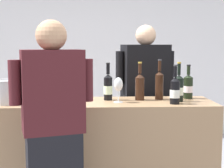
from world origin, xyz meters
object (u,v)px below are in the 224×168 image
person_server (145,110)px  wine_bottle_0 (188,86)px  wine_bottle_5 (159,84)px  ice_bucket (6,92)px  wine_bottle_1 (108,87)px  wine_bottle_4 (140,86)px  wine_bottle_2 (179,88)px  wine_glass (118,85)px  wine_bottle_3 (175,90)px  person_guest (54,145)px

person_server → wine_bottle_0: bearing=-51.5°
wine_bottle_5 → ice_bucket: size_ratio=1.72×
wine_bottle_1 → wine_bottle_4: wine_bottle_4 is taller
ice_bucket → wine_bottle_4: bearing=7.4°
person_server → wine_bottle_4: bearing=-103.7°
wine_bottle_2 → wine_bottle_1: bearing=170.4°
wine_glass → wine_bottle_4: bearing=30.0°
wine_bottle_3 → wine_bottle_4: size_ratio=0.96×
wine_bottle_0 → wine_bottle_4: size_ratio=0.91×
wine_bottle_1 → wine_bottle_2: bearing=-9.6°
person_server → wine_bottle_5: bearing=-82.3°
wine_bottle_1 → wine_bottle_3: 0.58m
wine_bottle_0 → ice_bucket: 1.57m
wine_bottle_5 → person_guest: (-0.85, -0.67, -0.33)m
wine_bottle_3 → wine_glass: 0.47m
person_guest → wine_glass: bearing=48.0°
ice_bucket → wine_bottle_1: bearing=10.8°
wine_bottle_2 → wine_glass: (-0.51, -0.03, 0.03)m
wine_bottle_0 → person_guest: (-1.11, -0.70, -0.31)m
wine_bottle_0 → person_server: person_server is taller
ice_bucket → wine_bottle_0: bearing=7.7°
wine_bottle_2 → person_server: (-0.20, 0.56, -0.30)m
wine_bottle_3 → wine_bottle_4: (-0.26, 0.20, 0.02)m
wine_bottle_3 → wine_bottle_5: (-0.08, 0.23, 0.03)m
wine_bottle_0 → wine_bottle_2: (-0.12, -0.15, 0.01)m
wine_bottle_3 → ice_bucket: bearing=177.6°
wine_bottle_5 → person_server: 0.55m
wine_bottle_4 → ice_bucket: wine_bottle_4 is taller
wine_bottle_1 → person_server: bearing=49.6°
wine_bottle_4 → wine_glass: 0.22m
wine_bottle_3 → wine_glass: wine_bottle_3 is taller
wine_bottle_1 → ice_bucket: wine_bottle_1 is taller
wine_bottle_1 → person_server: person_server is taller
wine_bottle_3 → wine_glass: (-0.46, 0.09, 0.03)m
wine_glass → person_guest: (-0.47, -0.53, -0.34)m
wine_bottle_0 → wine_bottle_1: wine_bottle_1 is taller
wine_bottle_4 → wine_glass: bearing=-150.0°
person_guest → person_server: bearing=54.9°
wine_bottle_0 → wine_bottle_3: (-0.18, -0.27, 0.00)m
wine_bottle_4 → ice_bucket: size_ratio=1.62×
wine_bottle_1 → ice_bucket: (-0.83, -0.16, -0.02)m
person_server → ice_bucket: bearing=-153.1°
wine_bottle_1 → wine_bottle_5: 0.45m
wine_bottle_5 → wine_bottle_3: bearing=-70.1°
wine_glass → wine_bottle_3: bearing=-11.2°
wine_glass → person_server: 0.74m
wine_bottle_4 → person_guest: 0.98m
wine_bottle_1 → ice_bucket: 0.85m
wine_bottle_2 → person_server: person_server is taller
wine_bottle_5 → person_guest: 1.13m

